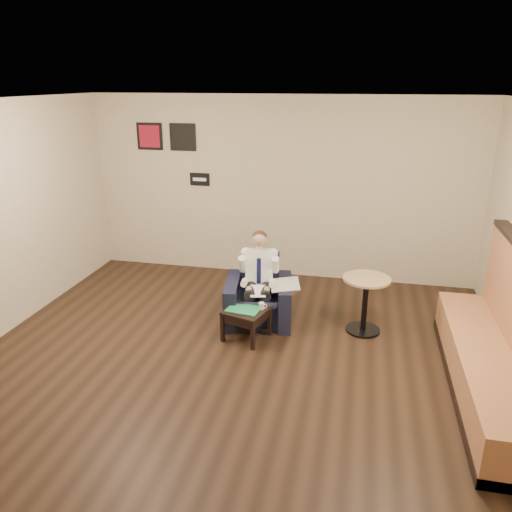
% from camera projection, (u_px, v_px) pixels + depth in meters
% --- Properties ---
extents(ground, '(6.00, 6.00, 0.00)m').
position_uv_depth(ground, '(232.00, 373.00, 5.40)').
color(ground, black).
rests_on(ground, ground).
extents(wall_back, '(6.00, 0.02, 2.80)m').
position_uv_depth(wall_back, '(281.00, 189.00, 7.69)').
color(wall_back, beige).
rests_on(wall_back, ground).
extents(wall_front, '(6.00, 0.02, 2.80)m').
position_uv_depth(wall_front, '(51.00, 470.00, 2.17)').
color(wall_front, beige).
rests_on(wall_front, ground).
extents(ceiling, '(6.00, 6.00, 0.02)m').
position_uv_depth(ceiling, '(227.00, 103.00, 4.46)').
color(ceiling, white).
rests_on(ceiling, wall_back).
extents(seating_sign, '(0.32, 0.02, 0.20)m').
position_uv_depth(seating_sign, '(200.00, 179.00, 7.91)').
color(seating_sign, black).
rests_on(seating_sign, wall_back).
extents(art_print_left, '(0.42, 0.03, 0.42)m').
position_uv_depth(art_print_left, '(150.00, 136.00, 7.85)').
color(art_print_left, maroon).
rests_on(art_print_left, wall_back).
extents(art_print_right, '(0.42, 0.03, 0.42)m').
position_uv_depth(art_print_right, '(183.00, 137.00, 7.74)').
color(art_print_right, black).
rests_on(art_print_right, wall_back).
extents(armchair, '(0.96, 0.96, 0.81)m').
position_uv_depth(armchair, '(259.00, 292.00, 6.45)').
color(armchair, black).
rests_on(armchair, ground).
extents(seated_man, '(0.65, 0.87, 1.11)m').
position_uv_depth(seated_man, '(258.00, 284.00, 6.30)').
color(seated_man, white).
rests_on(seated_man, armchair).
extents(lap_papers, '(0.24, 0.30, 0.01)m').
position_uv_depth(lap_papers, '(258.00, 291.00, 6.24)').
color(lap_papers, white).
rests_on(lap_papers, seated_man).
extents(newspaper, '(0.44, 0.51, 0.01)m').
position_uv_depth(newspaper, '(285.00, 284.00, 6.30)').
color(newspaper, silver).
rests_on(newspaper, armchair).
extents(side_table, '(0.59, 0.59, 0.39)m').
position_uv_depth(side_table, '(246.00, 324.00, 6.07)').
color(side_table, black).
rests_on(side_table, ground).
extents(green_folder, '(0.42, 0.33, 0.01)m').
position_uv_depth(green_folder, '(244.00, 309.00, 6.00)').
color(green_folder, '#21A65E').
rests_on(green_folder, side_table).
extents(coffee_mug, '(0.09, 0.09, 0.08)m').
position_uv_depth(coffee_mug, '(262.00, 306.00, 6.00)').
color(coffee_mug, white).
rests_on(coffee_mug, side_table).
extents(smartphone, '(0.13, 0.11, 0.01)m').
position_uv_depth(smartphone, '(255.00, 306.00, 6.10)').
color(smartphone, black).
rests_on(smartphone, side_table).
extents(banquette, '(0.66, 2.79, 1.43)m').
position_uv_depth(banquette, '(494.00, 329.00, 4.85)').
color(banquette, '#A4663F').
rests_on(banquette, ground).
extents(cafe_table, '(0.60, 0.60, 0.72)m').
position_uv_depth(cafe_table, '(365.00, 305.00, 6.18)').
color(cafe_table, tan).
rests_on(cafe_table, ground).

